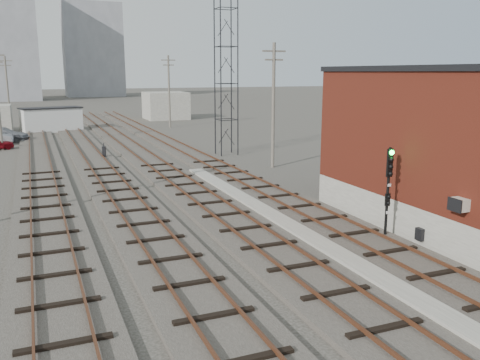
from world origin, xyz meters
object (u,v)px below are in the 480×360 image
signal_mast (388,186)px  switch_stand (104,152)px  site_trailer (51,119)px  car_grey (2,134)px

signal_mast → switch_stand: bearing=108.1°
signal_mast → site_trailer: bearing=103.5°
signal_mast → car_grey: size_ratio=0.76×
signal_mast → site_trailer: size_ratio=0.54×
signal_mast → switch_stand: size_ratio=3.23×
site_trailer → car_grey: 9.12m
site_trailer → switch_stand: bearing=-94.7°
signal_mast → site_trailer: (-11.37, 47.50, -0.84)m
switch_stand → car_grey: car_grey is taller
car_grey → signal_mast: bearing=-143.4°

